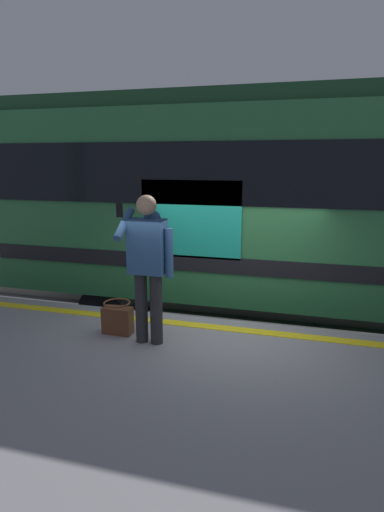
% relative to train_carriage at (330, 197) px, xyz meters
% --- Properties ---
extents(ground_plane, '(25.12, 25.12, 0.00)m').
position_rel_train_carriage_xyz_m(ground_plane, '(1.33, 2.31, -2.53)').
color(ground_plane, '#3D3D3F').
extents(platform, '(16.75, 4.21, 1.09)m').
position_rel_train_carriage_xyz_m(platform, '(1.33, 4.42, -1.99)').
color(platform, gray).
rests_on(platform, ground).
extents(safety_line, '(16.41, 0.16, 0.01)m').
position_rel_train_carriage_xyz_m(safety_line, '(1.33, 2.61, -1.44)').
color(safety_line, yellow).
rests_on(safety_line, platform).
extents(track_rail_near, '(21.77, 0.08, 0.16)m').
position_rel_train_carriage_xyz_m(track_rail_near, '(1.33, 0.71, -2.45)').
color(track_rail_near, slate).
rests_on(track_rail_near, ground).
extents(track_rail_far, '(21.77, 0.08, 0.16)m').
position_rel_train_carriage_xyz_m(track_rail_far, '(1.33, -0.72, -2.45)').
color(track_rail_far, slate).
rests_on(track_rail_far, ground).
extents(train_carriage, '(11.38, 3.05, 3.99)m').
position_rel_train_carriage_xyz_m(train_carriage, '(0.00, 0.00, 0.00)').
color(train_carriage, '#2D723F').
rests_on(train_carriage, ground).
extents(passenger, '(0.57, 0.55, 1.68)m').
position_rel_train_carriage_xyz_m(passenger, '(1.99, 3.23, -0.45)').
color(passenger, '#262628').
rests_on(passenger, platform).
extents(handbag, '(0.36, 0.32, 0.40)m').
position_rel_train_carriage_xyz_m(handbag, '(2.45, 3.10, -1.26)').
color(handbag, '#59331E').
rests_on(handbag, platform).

